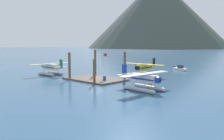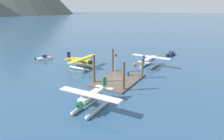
% 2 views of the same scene
% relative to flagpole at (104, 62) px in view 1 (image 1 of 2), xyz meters
% --- Properties ---
extents(ground_plane, '(1200.00, 1200.00, 0.00)m').
position_rel_flagpole_xyz_m(ground_plane, '(-1.13, -1.30, -3.59)').
color(ground_plane, '#2D5175').
extents(dock_platform, '(11.91, 7.92, 0.30)m').
position_rel_flagpole_xyz_m(dock_platform, '(-1.13, -1.30, -3.44)').
color(dock_platform, brown).
rests_on(dock_platform, ground).
extents(piling_near_left, '(0.51, 0.51, 5.50)m').
position_rel_flagpole_xyz_m(piling_near_left, '(-5.29, -4.68, -0.84)').
color(piling_near_left, brown).
rests_on(piling_near_left, ground).
extents(piling_near_right, '(0.47, 0.47, 4.55)m').
position_rel_flagpole_xyz_m(piling_near_right, '(2.73, -5.24, -1.31)').
color(piling_near_right, brown).
rests_on(piling_near_right, ground).
extents(piling_far_left, '(0.51, 0.51, 5.95)m').
position_rel_flagpole_xyz_m(piling_far_left, '(-4.92, 2.12, -0.61)').
color(piling_far_left, brown).
rests_on(piling_far_left, ground).
extents(piling_far_right, '(0.49, 0.49, 5.70)m').
position_rel_flagpole_xyz_m(piling_far_right, '(3.38, 2.48, -0.74)').
color(piling_far_right, brown).
rests_on(piling_far_right, ground).
extents(flagpole, '(0.95, 0.10, 5.21)m').
position_rel_flagpole_xyz_m(flagpole, '(0.00, 0.00, 0.00)').
color(flagpole, silver).
rests_on(flagpole, dock_platform).
extents(fuel_drum, '(0.62, 0.62, 0.88)m').
position_rel_flagpole_xyz_m(fuel_drum, '(2.21, -2.12, -2.85)').
color(fuel_drum, '#1E4C99').
rests_on(fuel_drum, dock_platform).
extents(mooring_buoy, '(0.85, 0.85, 0.85)m').
position_rel_flagpole_xyz_m(mooring_buoy, '(11.13, -0.00, -3.16)').
color(mooring_buoy, orange).
rests_on(mooring_buoy, ground).
extents(mountain_ridge_east_peak, '(293.60, 293.60, 148.13)m').
position_rel_flagpole_xyz_m(mountain_ridge_east_peak, '(-232.80, 393.48, 70.48)').
color(mountain_ridge_east_peak, '#424C47').
rests_on(mountain_ridge_east_peak, ground).
extents(seaplane_yellow_bow_right, '(10.41, 7.98, 3.84)m').
position_rel_flagpole_xyz_m(seaplane_yellow_bow_right, '(2.29, 10.78, -2.01)').
color(seaplane_yellow_bow_right, '#B7BABF').
rests_on(seaplane_yellow_bow_right, ground).
extents(seaplane_white_stbd_aft, '(7.97, 10.47, 3.84)m').
position_rel_flagpole_xyz_m(seaplane_white_stbd_aft, '(12.38, -3.73, -2.01)').
color(seaplane_white_stbd_aft, '#B7BABF').
rests_on(seaplane_white_stbd_aft, ground).
extents(seaplane_cream_port_aft, '(7.98, 10.42, 3.84)m').
position_rel_flagpole_xyz_m(seaplane_cream_port_aft, '(-14.19, -3.55, -2.01)').
color(seaplane_cream_port_aft, '#B7BABF').
rests_on(seaplane_cream_port_aft, ground).
extents(boat_white_open_north, '(4.56, 3.10, 1.50)m').
position_rel_flagpole_xyz_m(boat_white_open_north, '(3.70, 26.00, -3.10)').
color(boat_white_open_north, silver).
rests_on(boat_white_open_north, ground).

